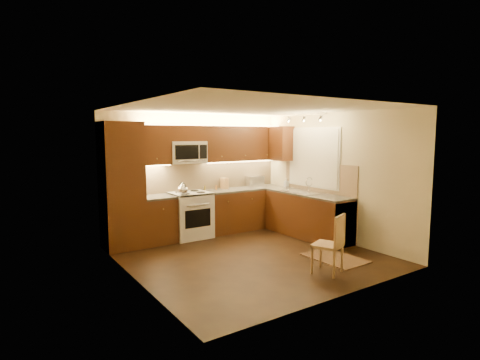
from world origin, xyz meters
TOP-DOWN VIEW (x-y plane):
  - floor at (0.00, 0.00)m, footprint 4.00×4.00m
  - ceiling at (0.00, 0.00)m, footprint 4.00×4.00m
  - wall_back at (0.00, 2.00)m, footprint 4.00×0.01m
  - wall_front at (0.00, -2.00)m, footprint 4.00×0.01m
  - wall_left at (-2.00, 0.00)m, footprint 0.01×4.00m
  - wall_right at (2.00, 0.00)m, footprint 0.01×4.00m
  - pantry at (-1.65, 1.70)m, footprint 0.70×0.60m
  - base_cab_back_left at (-0.99, 1.70)m, footprint 0.62×0.60m
  - counter_back_left at (-0.99, 1.70)m, footprint 0.62×0.60m
  - base_cab_back_right at (1.04, 1.70)m, footprint 1.92×0.60m
  - counter_back_right at (1.04, 1.70)m, footprint 1.92×0.60m
  - base_cab_right at (1.70, 0.40)m, footprint 0.60×2.00m
  - counter_right at (1.70, 0.40)m, footprint 0.60×2.00m
  - dishwasher at (1.70, -0.30)m, footprint 0.58×0.60m
  - backsplash_back at (0.35, 1.99)m, footprint 3.30×0.02m
  - backsplash_right at (1.99, 0.40)m, footprint 0.02×2.00m
  - upper_cab_back_left at (-0.99, 1.82)m, footprint 0.62×0.35m
  - upper_cab_back_right at (1.04, 1.82)m, footprint 1.92×0.35m
  - upper_cab_bridge at (-0.30, 1.82)m, footprint 0.76×0.35m
  - upper_cab_right_corner at (1.82, 1.40)m, footprint 0.35×0.50m
  - stove at (-0.30, 1.68)m, footprint 0.76×0.65m
  - microwave at (-0.30, 1.81)m, footprint 0.76×0.38m
  - window_frame at (1.99, 0.55)m, footprint 0.03×1.44m
  - window_blinds at (1.97, 0.55)m, footprint 0.02×1.36m
  - sink at (1.70, 0.55)m, footprint 0.52×0.86m
  - faucet at (1.88, 0.55)m, footprint 0.20×0.04m
  - track_light_bar at (1.55, 0.40)m, footprint 0.04×1.20m
  - kettle at (-0.56, 1.46)m, footprint 0.27×0.27m
  - toaster_oven at (1.42, 1.88)m, footprint 0.42×0.34m
  - knife_block at (0.63, 1.87)m, footprint 0.12×0.18m
  - spice_jar_a at (0.14, 1.92)m, footprint 0.05×0.05m
  - spice_jar_b at (0.14, 1.86)m, footprint 0.05×0.05m
  - spice_jar_c at (0.66, 1.90)m, footprint 0.05×0.05m
  - spice_jar_d at (0.39, 1.82)m, footprint 0.05×0.05m
  - soap_bottle at (1.94, 1.34)m, footprint 0.09×0.09m
  - rug at (1.10, -0.90)m, footprint 0.69×1.02m
  - dining_chair at (0.49, -1.29)m, footprint 0.52×0.52m

SIDE VIEW (x-z plane):
  - floor at x=0.00m, z-range -0.01..0.01m
  - rug at x=1.10m, z-range 0.00..0.01m
  - base_cab_back_left at x=-0.99m, z-range 0.00..0.86m
  - base_cab_back_right at x=1.04m, z-range 0.00..0.86m
  - base_cab_right at x=1.70m, z-range 0.00..0.86m
  - dishwasher at x=1.70m, z-range 0.01..0.85m
  - dining_chair at x=0.49m, z-range 0.00..0.90m
  - stove at x=-0.30m, z-range 0.00..0.92m
  - counter_back_left at x=-0.99m, z-range 0.86..0.90m
  - counter_back_right at x=1.04m, z-range 0.86..0.90m
  - counter_right at x=1.70m, z-range 0.86..0.90m
  - spice_jar_a at x=0.14m, z-range 0.90..0.99m
  - spice_jar_c at x=0.66m, z-range 0.90..0.99m
  - spice_jar_d at x=0.39m, z-range 0.90..1.00m
  - spice_jar_b at x=0.14m, z-range 0.90..1.00m
  - sink at x=1.70m, z-range 0.90..1.05m
  - soap_bottle at x=1.94m, z-range 0.90..1.10m
  - toaster_oven at x=1.42m, z-range 0.90..1.14m
  - knife_block at x=0.63m, z-range 0.90..1.14m
  - kettle at x=-0.56m, z-range 0.92..1.17m
  - faucet at x=1.88m, z-range 0.90..1.20m
  - pantry at x=-1.65m, z-range 0.00..2.30m
  - backsplash_back at x=0.35m, z-range 0.90..1.50m
  - backsplash_right at x=1.99m, z-range 0.90..1.50m
  - wall_back at x=0.00m, z-range 0.00..2.50m
  - wall_front at x=0.00m, z-range 0.00..2.50m
  - wall_left at x=-2.00m, z-range 0.00..2.50m
  - wall_right at x=2.00m, z-range 0.00..2.50m
  - window_frame at x=1.99m, z-range 0.98..2.22m
  - window_blinds at x=1.97m, z-range 1.02..2.18m
  - microwave at x=-0.30m, z-range 1.50..1.94m
  - upper_cab_back_left at x=-0.99m, z-range 1.50..2.25m
  - upper_cab_back_right at x=1.04m, z-range 1.50..2.25m
  - upper_cab_right_corner at x=1.82m, z-range 1.50..2.25m
  - upper_cab_bridge at x=-0.30m, z-range 1.94..2.25m
  - track_light_bar at x=1.55m, z-range 2.44..2.48m
  - ceiling at x=0.00m, z-range 2.50..2.50m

